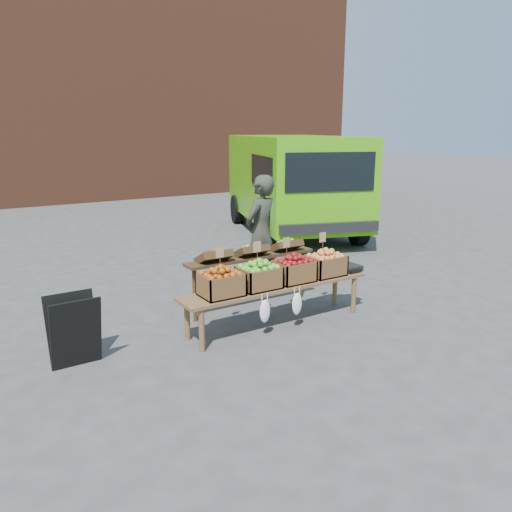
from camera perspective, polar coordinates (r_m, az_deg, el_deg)
ground at (r=7.25m, az=7.11°, el=-6.40°), size 80.00×80.00×0.00m
brick_building at (r=20.81m, az=-21.51°, el=20.10°), size 24.00×4.00×10.00m
delivery_van at (r=12.54m, az=4.14°, el=8.05°), size 4.06×5.85×2.39m
vendor at (r=8.02m, az=0.55°, el=2.64°), size 0.80×0.68×1.86m
chalkboard_sign at (r=5.87m, az=-20.08°, el=-8.02°), size 0.54×0.30×0.82m
back_table at (r=7.18m, az=-0.55°, el=-2.13°), size 2.10×0.44×1.04m
display_bench at (r=6.65m, az=2.33°, el=-5.62°), size 2.70×0.56×0.57m
crate_golden_apples at (r=6.10m, az=-4.02°, el=-3.27°), size 0.50×0.40×0.28m
crate_russet_pears at (r=6.37m, az=0.33°, el=-2.48°), size 0.50×0.40×0.28m
crate_red_apples at (r=6.67m, az=4.30°, el=-1.74°), size 0.50×0.40×0.28m
crate_green_apples at (r=7.01m, az=7.91°, el=-1.07°), size 0.50×0.40×0.28m
weighing_scale at (r=7.31m, az=10.43°, el=-1.34°), size 0.34×0.30×0.08m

